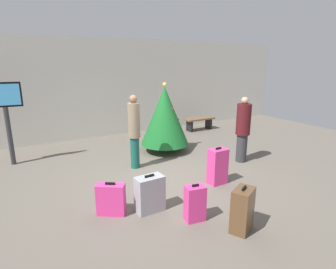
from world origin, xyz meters
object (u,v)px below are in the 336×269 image
Objects in this scene: traveller_0 at (243,128)px; suitcase_4 at (111,199)px; traveller_1 at (134,130)px; suitcase_3 at (243,210)px; waiting_bench at (199,121)px; flight_info_kiosk at (5,109)px; suitcase_1 at (218,166)px; suitcase_2 at (150,194)px; suitcase_0 at (195,203)px; holiday_tree at (165,116)px.

traveller_0 reaches higher than suitcase_4.
traveller_1 is 3.44m from suitcase_3.
flight_info_kiosk is at bearing -174.74° from waiting_bench.
suitcase_2 is (-1.81, -0.31, -0.07)m from suitcase_1.
suitcase_3 is (-2.27, -2.36, -0.56)m from traveller_0.
suitcase_1 reaches higher than suitcase_2.
suitcase_2 is at bearing -106.26° from traveller_1.
suitcase_3 is at bearing -133.92° from traveller_0.
suitcase_1 is at bearing -121.39° from waiting_bench.
flight_info_kiosk reaches higher than suitcase_0.
traveller_1 is 2.80× the size of suitcase_0.
suitcase_0 is 0.94× the size of suitcase_2.
suitcase_0 is (-3.84, -5.16, -0.04)m from waiting_bench.
traveller_0 is (-1.09, -3.42, 0.57)m from waiting_bench.
waiting_bench is (6.47, 0.60, -1.13)m from flight_info_kiosk.
suitcase_0 is (2.62, -4.56, -1.17)m from flight_info_kiosk.
flight_info_kiosk is 1.22× the size of traveller_0.
suitcase_1 is (1.21, -1.77, -0.60)m from traveller_1.
flight_info_kiosk is 6.14m from suitcase_3.
suitcase_3 is (3.11, -5.18, -1.12)m from flight_info_kiosk.
flight_info_kiosk is 5.39m from suitcase_0.
suitcase_1 is (-1.47, -0.77, -0.52)m from traveller_0.
suitcase_1 is at bearing -152.17° from traveller_0.
traveller_0 is 2.10× the size of suitcase_1.
suitcase_2 reaches higher than suitcase_4.
traveller_0 is 4.07m from suitcase_4.
suitcase_4 is (1.45, -3.67, -1.20)m from flight_info_kiosk.
suitcase_3 is 1.25× the size of suitcase_4.
suitcase_4 is at bearing 137.65° from suitcase_3.
traveller_1 reaches higher than suitcase_3.
traveller_0 is at bearing 12.18° from suitcase_4.
traveller_1 is at bearing -34.04° from flight_info_kiosk.
traveller_0 is at bearing -52.47° from holiday_tree.
suitcase_0 reaches higher than suitcase_4.
holiday_tree is 3.10× the size of suitcase_0.
holiday_tree reaches higher than suitcase_0.
flight_info_kiosk is 2.56× the size of suitcase_1.
flight_info_kiosk is at bearing 120.95° from suitcase_3.
suitcase_1 reaches higher than suitcase_4.
suitcase_1 reaches higher than suitcase_3.
holiday_tree reaches higher than suitcase_1.
suitcase_1 is (1.28, 0.96, 0.09)m from suitcase_0.
flight_info_kiosk is 1.75× the size of waiting_bench.
flight_info_kiosk is at bearing 165.49° from holiday_tree.
flight_info_kiosk is 4.58m from suitcase_2.
suitcase_0 is at bearing -50.82° from suitcase_2.
waiting_bench is 1.47× the size of suitcase_1.
waiting_bench is at bearing 32.73° from traveller_1.
traveller_1 is at bearing -148.82° from holiday_tree.
traveller_1 is (-1.30, -0.79, -0.09)m from holiday_tree.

